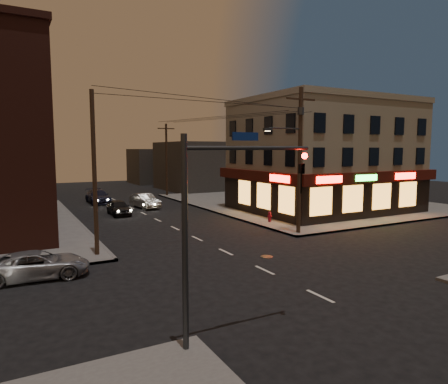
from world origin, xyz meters
TOP-DOWN VIEW (x-y plane):
  - ground at (0.00, 0.00)m, footprint 120.00×120.00m
  - sidewalk_ne at (18.00, 19.00)m, footprint 24.00×28.00m
  - pizza_building at (15.93, 13.43)m, footprint 15.85×12.85m
  - bg_building_ne_a at (14.00, 38.00)m, footprint 10.00×12.00m
  - bg_building_ne_b at (12.00, 52.00)m, footprint 8.00×8.00m
  - utility_pole_main at (6.68, 5.80)m, footprint 4.20×0.44m
  - utility_pole_far at (6.80, 32.00)m, footprint 0.26×0.26m
  - utility_pole_west at (-6.80, 6.50)m, footprint 0.24×0.24m
  - traffic_signal at (-5.57, -5.60)m, footprint 4.49×0.32m
  - suv_cross at (-9.97, 4.00)m, footprint 4.76×2.50m
  - sedan_near at (-2.22, 20.26)m, footprint 1.67×4.04m
  - sedan_mid at (1.19, 23.30)m, footprint 2.10×4.63m
  - sedan_far at (-2.30, 29.31)m, footprint 2.12×5.15m
  - fire_hydrant at (7.41, 10.15)m, footprint 0.37×0.37m

SIDE VIEW (x-z plane):
  - ground at x=0.00m, z-range 0.00..0.00m
  - sidewalk_ne at x=18.00m, z-range 0.00..0.15m
  - fire_hydrant at x=7.41m, z-range 0.19..1.02m
  - suv_cross at x=-9.97m, z-range 0.00..1.28m
  - sedan_near at x=-2.22m, z-range 0.00..1.37m
  - sedan_mid at x=1.19m, z-range 0.00..1.47m
  - sedan_far at x=-2.30m, z-range 0.00..1.49m
  - bg_building_ne_b at x=12.00m, z-range 0.00..6.00m
  - bg_building_ne_a at x=14.00m, z-range 0.00..7.00m
  - traffic_signal at x=-5.57m, z-range 0.92..7.39m
  - utility_pole_far at x=6.80m, z-range 0.15..9.15m
  - utility_pole_west at x=-6.80m, z-range 0.15..9.15m
  - pizza_building at x=15.93m, z-range 0.10..10.60m
  - utility_pole_main at x=6.68m, z-range 0.76..10.76m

